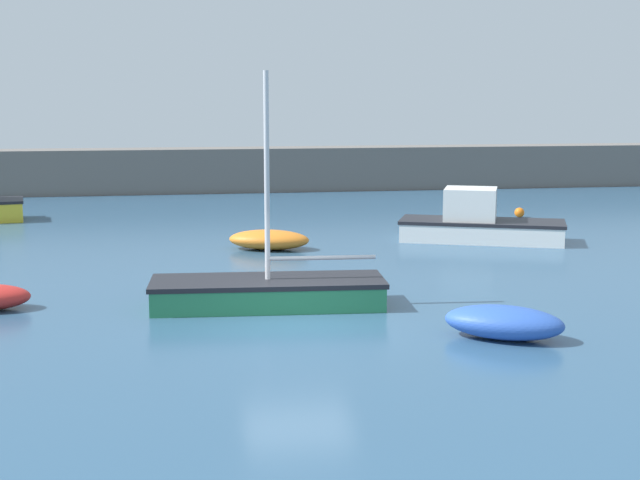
{
  "coord_description": "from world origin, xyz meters",
  "views": [
    {
      "loc": [
        -2.78,
        -19.65,
        5.24
      ],
      "look_at": [
        1.68,
        6.94,
        0.87
      ],
      "focal_mm": 50.0,
      "sensor_mm": 36.0,
      "label": 1
    }
  ],
  "objects_px": {
    "sailboat_tall_mast": "(268,291)",
    "rowboat_blue_near": "(504,322)",
    "mooring_buoy_orange": "(519,212)",
    "motorboat_grey_hull": "(478,223)",
    "rowboat_white_midwater": "(269,240)"
  },
  "relations": [
    {
      "from": "sailboat_tall_mast",
      "to": "rowboat_blue_near",
      "type": "distance_m",
      "value": 6.1
    },
    {
      "from": "rowboat_blue_near",
      "to": "mooring_buoy_orange",
      "type": "height_order",
      "value": "rowboat_blue_near"
    },
    {
      "from": "mooring_buoy_orange",
      "to": "rowboat_blue_near",
      "type": "bearing_deg",
      "value": -112.95
    },
    {
      "from": "motorboat_grey_hull",
      "to": "mooring_buoy_orange",
      "type": "xyz_separation_m",
      "value": [
        3.97,
        5.87,
        -0.45
      ]
    },
    {
      "from": "motorboat_grey_hull",
      "to": "rowboat_blue_near",
      "type": "xyz_separation_m",
      "value": [
        -3.93,
        -12.78,
        -0.3
      ]
    },
    {
      "from": "sailboat_tall_mast",
      "to": "motorboat_grey_hull",
      "type": "distance_m",
      "value": 12.47
    },
    {
      "from": "motorboat_grey_hull",
      "to": "sailboat_tall_mast",
      "type": "bearing_deg",
      "value": -112.01
    },
    {
      "from": "rowboat_white_midwater",
      "to": "motorboat_grey_hull",
      "type": "distance_m",
      "value": 7.75
    },
    {
      "from": "rowboat_blue_near",
      "to": "sailboat_tall_mast",
      "type": "bearing_deg",
      "value": 171.32
    },
    {
      "from": "sailboat_tall_mast",
      "to": "mooring_buoy_orange",
      "type": "distance_m",
      "value": 19.48
    },
    {
      "from": "rowboat_white_midwater",
      "to": "mooring_buoy_orange",
      "type": "bearing_deg",
      "value": 47.94
    },
    {
      "from": "mooring_buoy_orange",
      "to": "sailboat_tall_mast",
      "type": "bearing_deg",
      "value": -130.47
    },
    {
      "from": "motorboat_grey_hull",
      "to": "rowboat_blue_near",
      "type": "height_order",
      "value": "motorboat_grey_hull"
    },
    {
      "from": "sailboat_tall_mast",
      "to": "mooring_buoy_orange",
      "type": "xyz_separation_m",
      "value": [
        12.64,
        14.82,
        -0.18
      ]
    },
    {
      "from": "rowboat_white_midwater",
      "to": "rowboat_blue_near",
      "type": "relative_size",
      "value": 1.08
    }
  ]
}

